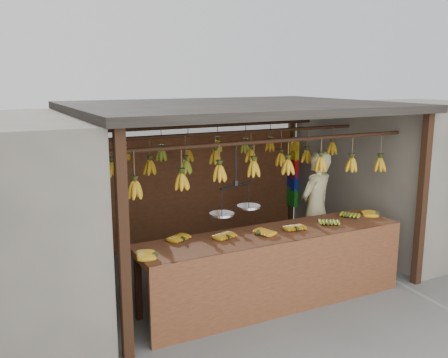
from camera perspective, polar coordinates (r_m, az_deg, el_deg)
ground at (r=7.30m, az=1.09°, el=-10.47°), size 80.00×80.00×0.00m
stall at (r=7.10m, az=-0.11°, el=5.36°), size 4.30×3.30×2.40m
neighbor_right at (r=9.19m, az=21.31°, el=0.82°), size 3.00×3.00×2.30m
counter at (r=6.04m, az=6.23°, el=-8.20°), size 3.49×0.77×0.96m
hanging_bananas at (r=6.85m, az=1.13°, el=2.21°), size 3.63×2.21×0.40m
balance_scale at (r=5.83m, az=1.34°, el=-3.20°), size 0.72×0.43×0.80m
vendor at (r=7.47m, az=10.44°, el=-3.31°), size 0.72×0.58×1.69m
bag_bundles at (r=9.11m, az=7.86°, el=0.53°), size 0.08×0.26×1.19m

